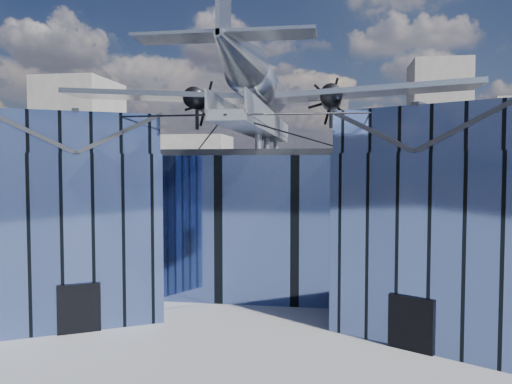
# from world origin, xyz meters

# --- Properties ---
(ground_plane) EXTENTS (120.00, 120.00, 0.00)m
(ground_plane) POSITION_xyz_m (0.00, 0.00, 0.00)
(ground_plane) COLOR gray
(museum) EXTENTS (32.88, 24.50, 17.60)m
(museum) POSITION_xyz_m (0.00, 5.82, 5.54)
(museum) COLOR #4F64A0
(museum) RESTS_ON ground
(bg_towers) EXTENTS (77.00, 24.50, 26.00)m
(bg_towers) POSITION_xyz_m (1.45, 50.49, 10.01)
(bg_towers) COLOR gray
(bg_towers) RESTS_ON ground
(tree_side_w) EXTENTS (4.71, 4.71, 6.04)m
(tree_side_w) POSITION_xyz_m (-23.73, 11.62, 4.09)
(tree_side_w) COLOR #342015
(tree_side_w) RESTS_ON ground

